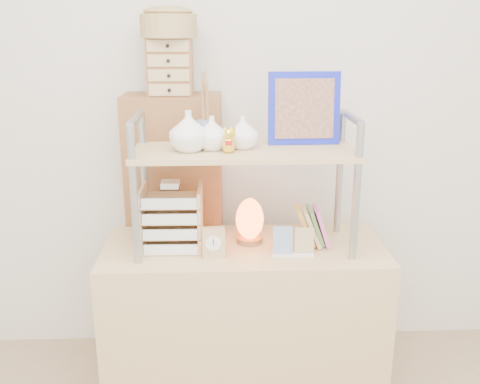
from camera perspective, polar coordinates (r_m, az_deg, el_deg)
The scene contains 10 objects.
room_shell at distance 1.31m, azimuth 2.36°, elevation 19.28°, with size 3.42×3.41×2.61m.
desk at distance 2.47m, azimuth 0.43°, elevation -13.80°, with size 1.20×0.50×0.75m, color tan.
cabinet at distance 2.67m, azimuth -6.77°, elevation -4.22°, with size 0.45×0.24×1.35m, color brown.
hutch at distance 2.17m, azimuth -0.03°, elevation 4.83°, with size 0.90×0.34×0.72m.
letter_tray at distance 2.26m, azimuth -7.29°, elevation -3.11°, with size 0.24×0.23×0.29m.
salt_lamp at distance 2.30m, azimuth 1.03°, elevation -3.03°, with size 0.13×0.12×0.20m.
desk_clock at distance 2.17m, azimuth -2.86°, elevation -5.42°, with size 0.09×0.05×0.13m.
postcard_stand at distance 2.21m, azimuth 5.69°, elevation -5.82°, with size 0.17×0.05×0.12m.
drawer_chest at distance 2.47m, azimuth -7.47°, elevation 13.10°, with size 0.20×0.16×0.25m.
woven_basket at distance 2.47m, azimuth -7.63°, elevation 17.15°, with size 0.25×0.25×0.10m, color olive.
Camera 1 is at (-0.10, -0.91, 1.65)m, focal length 40.00 mm.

